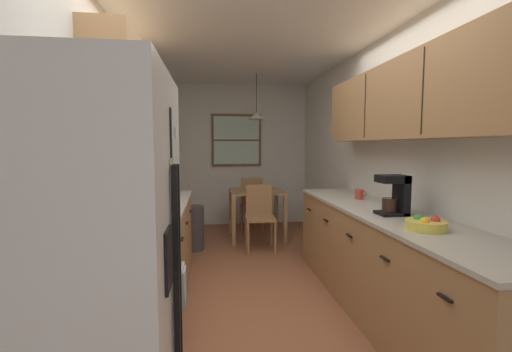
# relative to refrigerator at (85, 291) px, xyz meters

# --- Properties ---
(ground_plane) EXTENTS (12.00, 12.00, 0.00)m
(ground_plane) POSITION_rel_refrigerator_xyz_m (0.95, 2.25, -0.87)
(ground_plane) COLOR #995B3D
(wall_left) EXTENTS (0.10, 9.00, 2.55)m
(wall_left) POSITION_rel_refrigerator_xyz_m (-0.40, 2.25, 0.41)
(wall_left) COLOR silver
(wall_left) RESTS_ON ground
(wall_right) EXTENTS (0.10, 9.00, 2.55)m
(wall_right) POSITION_rel_refrigerator_xyz_m (2.30, 2.25, 0.41)
(wall_right) COLOR silver
(wall_right) RESTS_ON ground
(wall_back) EXTENTS (4.40, 0.10, 2.55)m
(wall_back) POSITION_rel_refrigerator_xyz_m (0.95, 4.90, 0.41)
(wall_back) COLOR silver
(wall_back) RESTS_ON ground
(ceiling_slab) EXTENTS (4.40, 9.00, 0.08)m
(ceiling_slab) POSITION_rel_refrigerator_xyz_m (0.95, 2.25, 1.72)
(ceiling_slab) COLOR white
(refrigerator) EXTENTS (0.72, 0.79, 1.74)m
(refrigerator) POSITION_rel_refrigerator_xyz_m (0.00, 0.00, 0.00)
(refrigerator) COLOR white
(refrigerator) RESTS_ON ground
(stove_range) EXTENTS (0.66, 0.63, 1.10)m
(stove_range) POSITION_rel_refrigerator_xyz_m (-0.04, 0.73, -0.40)
(stove_range) COLOR white
(stove_range) RESTS_ON ground
(microwave_over_range) EXTENTS (0.39, 0.63, 0.31)m
(microwave_over_range) POSITION_rel_refrigerator_xyz_m (-0.15, 0.73, 0.83)
(microwave_over_range) COLOR silver
(counter_left) EXTENTS (0.64, 1.78, 0.90)m
(counter_left) POSITION_rel_refrigerator_xyz_m (-0.05, 1.93, -0.42)
(counter_left) COLOR #A87A4C
(counter_left) RESTS_ON ground
(upper_cabinets_left) EXTENTS (0.33, 1.86, 0.72)m
(upper_cabinets_left) POSITION_rel_refrigerator_xyz_m (-0.19, 1.88, 1.05)
(upper_cabinets_left) COLOR #A87A4C
(counter_right) EXTENTS (0.64, 2.98, 0.90)m
(counter_right) POSITION_rel_refrigerator_xyz_m (1.95, 1.28, -0.42)
(counter_right) COLOR #A87A4C
(counter_right) RESTS_ON ground
(upper_cabinets_right) EXTENTS (0.33, 2.66, 0.63)m
(upper_cabinets_right) POSITION_rel_refrigerator_xyz_m (2.09, 1.23, 0.95)
(upper_cabinets_right) COLOR #A87A4C
(dining_table) EXTENTS (0.82, 0.78, 0.75)m
(dining_table) POSITION_rel_refrigerator_xyz_m (1.20, 3.85, -0.25)
(dining_table) COLOR #A87F51
(dining_table) RESTS_ON ground
(dining_chair_near) EXTENTS (0.41, 0.41, 0.90)m
(dining_chair_near) POSITION_rel_refrigerator_xyz_m (1.17, 3.26, -0.37)
(dining_chair_near) COLOR #A87A4C
(dining_chair_near) RESTS_ON ground
(dining_chair_far) EXTENTS (0.45, 0.45, 0.90)m
(dining_chair_far) POSITION_rel_refrigerator_xyz_m (1.20, 4.45, -0.37)
(dining_chair_far) COLOR #A87A4C
(dining_chair_far) RESTS_ON ground
(pendant_light) EXTENTS (0.26, 0.26, 0.70)m
(pendant_light) POSITION_rel_refrigerator_xyz_m (1.20, 3.85, 1.04)
(pendant_light) COLOR black
(back_window) EXTENTS (0.90, 0.05, 0.94)m
(back_window) POSITION_rel_refrigerator_xyz_m (0.97, 4.83, 0.68)
(back_window) COLOR brown
(trash_bin) EXTENTS (0.29, 0.29, 0.61)m
(trash_bin) POSITION_rel_refrigerator_xyz_m (0.25, 3.35, -0.56)
(trash_bin) COLOR #3F3F42
(trash_bin) RESTS_ON ground
(storage_canister) EXTENTS (0.10, 0.10, 0.17)m
(storage_canister) POSITION_rel_refrigerator_xyz_m (-0.05, 1.33, 0.12)
(storage_canister) COLOR #265999
(storage_canister) RESTS_ON counter_left
(dish_towel) EXTENTS (0.02, 0.16, 0.24)m
(dish_towel) POSITION_rel_refrigerator_xyz_m (0.31, 0.89, -0.37)
(dish_towel) COLOR silver
(coffee_maker) EXTENTS (0.22, 0.18, 0.32)m
(coffee_maker) POSITION_rel_refrigerator_xyz_m (1.96, 1.12, 0.20)
(coffee_maker) COLOR black
(coffee_maker) RESTS_ON counter_right
(mug_by_coffeemaker) EXTENTS (0.12, 0.09, 0.10)m
(mug_by_coffeemaker) POSITION_rel_refrigerator_xyz_m (2.01, 1.92, 0.08)
(mug_by_coffeemaker) COLOR #BF3F33
(mug_by_coffeemaker) RESTS_ON counter_right
(fruit_bowl) EXTENTS (0.25, 0.25, 0.09)m
(fruit_bowl) POSITION_rel_refrigerator_xyz_m (1.90, 0.64, 0.07)
(fruit_bowl) COLOR #E5D14C
(fruit_bowl) RESTS_ON counter_right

